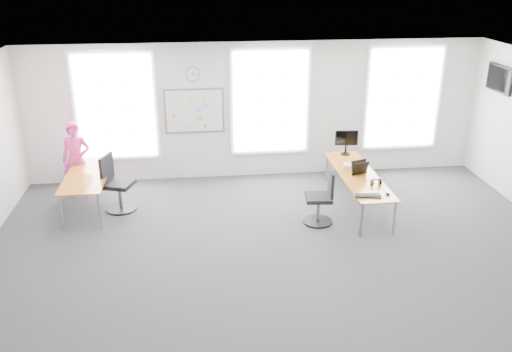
{
  "coord_description": "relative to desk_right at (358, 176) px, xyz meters",
  "views": [
    {
      "loc": [
        -1.35,
        -7.45,
        4.62
      ],
      "look_at": [
        -0.33,
        1.2,
        1.1
      ],
      "focal_mm": 38.0,
      "sensor_mm": 36.0,
      "label": 1
    }
  ],
  "objects": [
    {
      "name": "floor",
      "position": [
        -1.8,
        -2.15,
        -0.62
      ],
      "size": [
        10.0,
        10.0,
        0.0
      ],
      "primitive_type": "plane",
      "color": "#2C2C31",
      "rests_on": "ground"
    },
    {
      "name": "ceiling",
      "position": [
        -1.8,
        -2.15,
        2.38
      ],
      "size": [
        10.0,
        10.0,
        0.0
      ],
      "primitive_type": "plane",
      "rotation": [
        3.14,
        0.0,
        0.0
      ],
      "color": "white",
      "rests_on": "ground"
    },
    {
      "name": "wall_back",
      "position": [
        -1.8,
        1.85,
        0.88
      ],
      "size": [
        10.0,
        0.0,
        10.0
      ],
      "primitive_type": "plane",
      "rotation": [
        1.57,
        0.0,
        0.0
      ],
      "color": "silver",
      "rests_on": "ground"
    },
    {
      "name": "window_left",
      "position": [
        -4.8,
        1.82,
        1.08
      ],
      "size": [
        1.6,
        0.06,
        2.2
      ],
      "primitive_type": "cube",
      "color": "white",
      "rests_on": "wall_back"
    },
    {
      "name": "window_mid",
      "position": [
        -1.5,
        1.82,
        1.08
      ],
      "size": [
        1.6,
        0.06,
        2.2
      ],
      "primitive_type": "cube",
      "color": "white",
      "rests_on": "wall_back"
    },
    {
      "name": "window_right",
      "position": [
        1.5,
        1.82,
        1.08
      ],
      "size": [
        1.6,
        0.06,
        2.2
      ],
      "primitive_type": "cube",
      "color": "white",
      "rests_on": "wall_back"
    },
    {
      "name": "desk_right",
      "position": [
        0.0,
        0.0,
        0.0
      ],
      "size": [
        0.72,
        2.71,
        0.66
      ],
      "color": "#B06C28",
      "rests_on": "ground"
    },
    {
      "name": "desk_left",
      "position": [
        -5.28,
        0.47,
        0.04
      ],
      "size": [
        0.79,
        1.98,
        0.72
      ],
      "color": "#B06C28",
      "rests_on": "ground"
    },
    {
      "name": "chair_right",
      "position": [
        -0.88,
        -0.69,
        -0.16
      ],
      "size": [
        0.56,
        0.56,
        1.04
      ],
      "rotation": [
        0.0,
        0.0,
        -1.69
      ],
      "color": "black",
      "rests_on": "ground"
    },
    {
      "name": "chair_left",
      "position": [
        -4.73,
        0.34,
        -0.13
      ],
      "size": [
        0.64,
        0.64,
        1.12
      ],
      "rotation": [
        0.0,
        0.0,
        1.24
      ],
      "color": "black",
      "rests_on": "ground"
    },
    {
      "name": "person",
      "position": [
        -5.58,
        1.09,
        0.18
      ],
      "size": [
        0.59,
        0.4,
        1.59
      ],
      "primitive_type": "imported",
      "rotation": [
        0.0,
        0.0,
        -0.04
      ],
      "color": "#E63990",
      "rests_on": "ground"
    },
    {
      "name": "whiteboard",
      "position": [
        -3.15,
        1.82,
        0.93
      ],
      "size": [
        1.2,
        0.03,
        0.9
      ],
      "primitive_type": "cube",
      "color": "silver",
      "rests_on": "wall_back"
    },
    {
      "name": "wall_clock",
      "position": [
        -3.15,
        1.82,
        1.73
      ],
      "size": [
        0.3,
        0.04,
        0.3
      ],
      "primitive_type": "cylinder",
      "rotation": [
        1.57,
        0.0,
        0.0
      ],
      "color": "gray",
      "rests_on": "wall_back"
    },
    {
      "name": "tv",
      "position": [
        3.15,
        0.85,
        1.68
      ],
      "size": [
        0.06,
        0.9,
        0.55
      ],
      "primitive_type": "cube",
      "color": "black",
      "rests_on": "wall_right"
    },
    {
      "name": "keyboard",
      "position": [
        -0.14,
        -1.06,
        0.05
      ],
      "size": [
        0.49,
        0.28,
        0.02
      ],
      "primitive_type": "cube",
      "rotation": [
        0.0,
        0.0,
        -0.27
      ],
      "color": "black",
      "rests_on": "desk_right"
    },
    {
      "name": "mouse",
      "position": [
        0.23,
        -1.05,
        0.06
      ],
      "size": [
        0.1,
        0.13,
        0.04
      ],
      "primitive_type": "ellipsoid",
      "rotation": [
        0.0,
        0.0,
        0.29
      ],
      "color": "black",
      "rests_on": "desk_right"
    },
    {
      "name": "lens_cap",
      "position": [
        0.09,
        -0.56,
        0.05
      ],
      "size": [
        0.07,
        0.07,
        0.01
      ],
      "primitive_type": "cylinder",
      "rotation": [
        0.0,
        0.0,
        -0.06
      ],
      "color": "black",
      "rests_on": "desk_right"
    },
    {
      "name": "headphones",
      "position": [
        0.17,
        -0.55,
        0.1
      ],
      "size": [
        0.2,
        0.11,
        0.12
      ],
      "rotation": [
        0.0,
        0.0,
        0.11
      ],
      "color": "black",
      "rests_on": "desk_right"
    },
    {
      "name": "laptop_sleeve",
      "position": [
        0.02,
        -0.01,
        0.18
      ],
      "size": [
        0.36,
        0.29,
        0.28
      ],
      "rotation": [
        0.0,
        0.0,
        0.33
      ],
      "color": "black",
      "rests_on": "desk_right"
    },
    {
      "name": "paper_stack",
      "position": [
        -0.07,
        0.31,
        0.09
      ],
      "size": [
        0.33,
        0.28,
        0.1
      ],
      "primitive_type": "cube",
      "rotation": [
        0.0,
        0.0,
        -0.25
      ],
      "color": "beige",
      "rests_on": "desk_right"
    },
    {
      "name": "monitor",
      "position": [
        0.06,
        1.14,
        0.37
      ],
      "size": [
        0.49,
        0.2,
        0.54
      ],
      "rotation": [
        0.0,
        0.0,
        -0.09
      ],
      "color": "black",
      "rests_on": "desk_right"
    }
  ]
}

